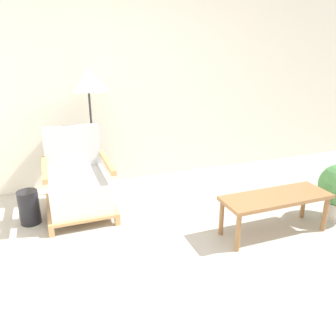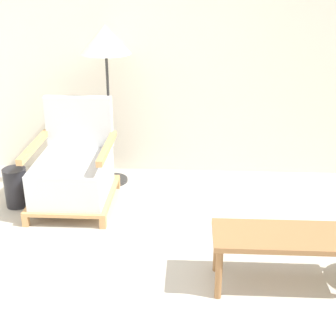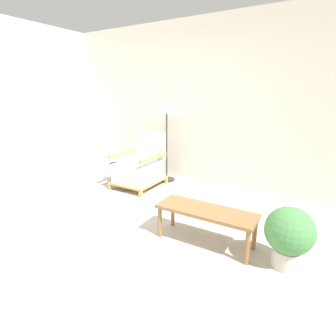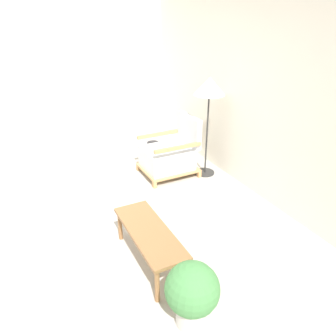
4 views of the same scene
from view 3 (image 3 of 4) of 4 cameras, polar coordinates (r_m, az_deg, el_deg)
ground_plane at (r=2.91m, az=-13.89°, el=-16.44°), size 14.00×14.00×0.00m
wall_back at (r=4.57m, az=8.08°, el=13.61°), size 8.00×0.06×2.70m
armchair at (r=4.44m, az=-6.20°, el=-0.04°), size 0.67×0.79×0.88m
floor_lamp at (r=4.53m, az=-0.30°, el=12.74°), size 0.44×0.44×1.46m
coffee_table at (r=2.78m, az=8.23°, el=-9.83°), size 1.03×0.36×0.38m
vase at (r=4.75m, az=-11.33°, el=-0.93°), size 0.20×0.20×0.34m
potted_plant at (r=2.63m, az=24.86°, el=-12.93°), size 0.43×0.43×0.58m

